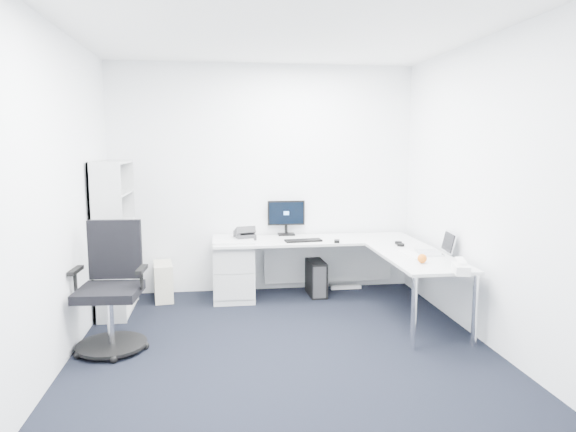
{
  "coord_description": "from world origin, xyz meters",
  "views": [
    {
      "loc": [
        -0.53,
        -4.02,
        1.77
      ],
      "look_at": [
        0.15,
        1.05,
        1.05
      ],
      "focal_mm": 32.0,
      "sensor_mm": 36.0,
      "label": 1
    }
  ],
  "objects": [
    {
      "name": "ground",
      "position": [
        0.0,
        0.0,
        0.0
      ],
      "size": [
        4.2,
        4.2,
        0.0
      ],
      "primitive_type": "plane",
      "color": "black"
    },
    {
      "name": "ceiling",
      "position": [
        0.0,
        0.0,
        2.7
      ],
      "size": [
        4.2,
        4.2,
        0.0
      ],
      "primitive_type": "plane",
      "color": "white"
    },
    {
      "name": "wall_back",
      "position": [
        0.0,
        2.1,
        1.35
      ],
      "size": [
        3.6,
        0.02,
        2.7
      ],
      "primitive_type": "cube",
      "color": "white",
      "rests_on": "ground"
    },
    {
      "name": "wall_front",
      "position": [
        0.0,
        -2.1,
        1.35
      ],
      "size": [
        3.6,
        0.02,
        2.7
      ],
      "primitive_type": "cube",
      "color": "white",
      "rests_on": "ground"
    },
    {
      "name": "wall_left",
      "position": [
        -1.8,
        0.0,
        1.35
      ],
      "size": [
        0.02,
        4.2,
        2.7
      ],
      "primitive_type": "cube",
      "color": "white",
      "rests_on": "ground"
    },
    {
      "name": "wall_right",
      "position": [
        1.8,
        0.0,
        1.35
      ],
      "size": [
        0.02,
        4.2,
        2.7
      ],
      "primitive_type": "cube",
      "color": "white",
      "rests_on": "ground"
    },
    {
      "name": "l_desk",
      "position": [
        0.55,
        1.4,
        0.34
      ],
      "size": [
        2.33,
        1.3,
        0.68
      ],
      "primitive_type": null,
      "color": "silver",
      "rests_on": "ground"
    },
    {
      "name": "drawer_pedestal",
      "position": [
        -0.39,
        1.75,
        0.35
      ],
      "size": [
        0.46,
        0.57,
        0.71
      ],
      "primitive_type": "cube",
      "color": "silver",
      "rests_on": "ground"
    },
    {
      "name": "bookshelf",
      "position": [
        -1.62,
        1.45,
        0.8
      ],
      "size": [
        0.31,
        0.8,
        1.6
      ],
      "primitive_type": null,
      "color": "#B6B9B9",
      "rests_on": "ground"
    },
    {
      "name": "task_chair",
      "position": [
        -1.48,
        0.38,
        0.55
      ],
      "size": [
        0.66,
        0.66,
        1.1
      ],
      "primitive_type": null,
      "rotation": [
        0.0,
        0.0,
        -0.07
      ],
      "color": "black",
      "rests_on": "ground"
    },
    {
      "name": "black_pc_tower",
      "position": [
        0.58,
        1.76,
        0.2
      ],
      "size": [
        0.2,
        0.42,
        0.41
      ],
      "primitive_type": "cube",
      "rotation": [
        0.0,
        0.0,
        0.04
      ],
      "color": "black",
      "rests_on": "ground"
    },
    {
      "name": "beige_pc_tower",
      "position": [
        -1.19,
        1.83,
        0.21
      ],
      "size": [
        0.26,
        0.47,
        0.42
      ],
      "primitive_type": "cube",
      "rotation": [
        0.0,
        0.0,
        0.14
      ],
      "color": "beige",
      "rests_on": "ground"
    },
    {
      "name": "power_strip",
      "position": [
        0.99,
        1.96,
        0.02
      ],
      "size": [
        0.38,
        0.07,
        0.04
      ],
      "primitive_type": "cube",
      "rotation": [
        0.0,
        0.0,
        0.02
      ],
      "color": "white",
      "rests_on": "ground"
    },
    {
      "name": "monitor",
      "position": [
        0.26,
        2.03,
        0.89
      ],
      "size": [
        0.45,
        0.15,
        0.43
      ],
      "primitive_type": null,
      "rotation": [
        0.0,
        0.0,
        -0.01
      ],
      "color": "black",
      "rests_on": "l_desk"
    },
    {
      "name": "black_keyboard",
      "position": [
        0.4,
        1.59,
        0.69
      ],
      "size": [
        0.43,
        0.19,
        0.02
      ],
      "primitive_type": "cube",
      "rotation": [
        0.0,
        0.0,
        0.12
      ],
      "color": "black",
      "rests_on": "l_desk"
    },
    {
      "name": "mouse",
      "position": [
        0.76,
        1.47,
        0.7
      ],
      "size": [
        0.08,
        0.11,
        0.03
      ],
      "primitive_type": "cube",
      "rotation": [
        0.0,
        0.0,
        -0.27
      ],
      "color": "black",
      "rests_on": "l_desk"
    },
    {
      "name": "desk_phone",
      "position": [
        -0.25,
        1.8,
        0.76
      ],
      "size": [
        0.26,
        0.26,
        0.15
      ],
      "primitive_type": null,
      "rotation": [
        0.0,
        0.0,
        0.22
      ],
      "color": "#2C2D2F",
      "rests_on": "l_desk"
    },
    {
      "name": "laptop",
      "position": [
        1.54,
        0.78,
        0.79
      ],
      "size": [
        0.35,
        0.34,
        0.23
      ],
      "primitive_type": null,
      "rotation": [
        0.0,
        0.0,
        -0.11
      ],
      "color": "silver",
      "rests_on": "l_desk"
    },
    {
      "name": "white_keyboard",
      "position": [
        1.34,
        0.73,
        0.69
      ],
      "size": [
        0.15,
        0.43,
        0.01
      ],
      "primitive_type": "cube",
      "rotation": [
        0.0,
        0.0,
        0.06
      ],
      "color": "white",
      "rests_on": "l_desk"
    },
    {
      "name": "headphones",
      "position": [
        1.4,
        1.25,
        0.7
      ],
      "size": [
        0.14,
        0.2,
        0.05
      ],
      "primitive_type": null,
      "rotation": [
        0.0,
        0.0,
        -0.14
      ],
      "color": "black",
      "rests_on": "l_desk"
    },
    {
      "name": "orange_fruit",
      "position": [
        1.31,
        0.39,
        0.72
      ],
      "size": [
        0.09,
        0.09,
        0.09
      ],
      "primitive_type": "sphere",
      "color": "orange",
      "rests_on": "l_desk"
    },
    {
      "name": "tissue_box",
      "position": [
        1.49,
        -0.01,
        0.72
      ],
      "size": [
        0.17,
        0.24,
        0.08
      ],
      "primitive_type": "cube",
      "rotation": [
        0.0,
        0.0,
        -0.24
      ],
      "color": "white",
      "rests_on": "l_desk"
    }
  ]
}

